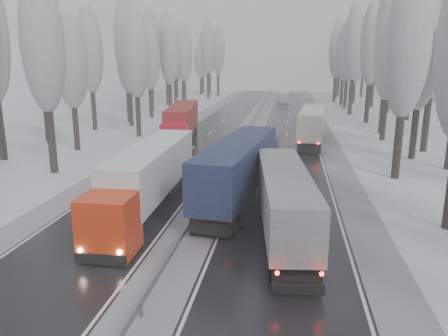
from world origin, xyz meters
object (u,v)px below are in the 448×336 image
(box_truck_distant, at_px, (283,97))
(truck_red_white, at_px, (148,176))
(truck_red_red, at_px, (181,122))
(truck_blue_box, at_px, (242,164))
(truck_cream_box, at_px, (312,123))
(truck_grey_tarp, at_px, (283,194))

(box_truck_distant, relative_size, truck_red_white, 0.43)
(box_truck_distant, xyz_separation_m, truck_red_red, (-11.03, -52.69, 1.27))
(truck_blue_box, relative_size, truck_cream_box, 1.07)
(truck_grey_tarp, relative_size, truck_cream_box, 0.94)
(truck_grey_tarp, xyz_separation_m, box_truck_distant, (-1.36, 78.50, -0.96))
(truck_blue_box, xyz_separation_m, truck_red_white, (-5.76, -3.51, -0.12))
(truck_grey_tarp, relative_size, truck_blue_box, 0.88)
(truck_grey_tarp, relative_size, box_truck_distant, 2.15)
(truck_blue_box, height_order, truck_red_red, same)
(truck_blue_box, distance_m, truck_cream_box, 23.95)
(box_truck_distant, xyz_separation_m, truck_red_white, (-7.35, -76.47, 1.15))
(truck_blue_box, xyz_separation_m, truck_red_red, (-9.44, 20.26, 0.00))
(truck_blue_box, distance_m, box_truck_distant, 72.99)
(truck_blue_box, bearing_deg, box_truck_distant, 95.81)
(truck_grey_tarp, relative_size, truck_red_red, 0.88)
(truck_red_white, bearing_deg, truck_red_red, 97.64)
(truck_cream_box, height_order, truck_red_white, truck_red_white)
(truck_grey_tarp, distance_m, truck_red_red, 28.63)
(truck_grey_tarp, bearing_deg, box_truck_distant, 84.64)
(truck_blue_box, bearing_deg, truck_grey_tarp, -54.91)
(truck_red_red, bearing_deg, truck_cream_box, 2.89)
(truck_red_white, bearing_deg, box_truck_distant, 83.36)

